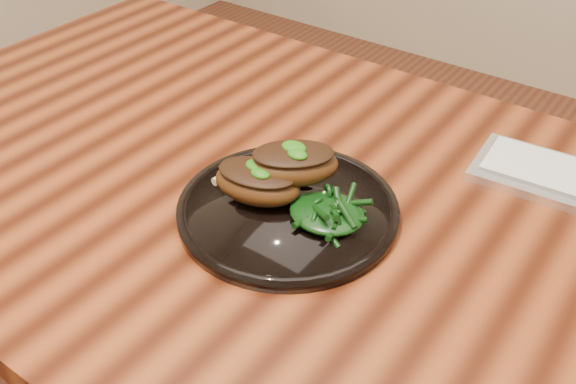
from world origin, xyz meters
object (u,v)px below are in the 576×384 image
object	(u,v)px
desk	(347,261)
greens_heap	(327,209)
plate	(288,209)
lamb_chop_front	(257,181)

from	to	relation	value
desk	greens_heap	bearing A→B (deg)	-101.11
plate	greens_heap	bearing A→B (deg)	5.19
desk	lamb_chop_front	distance (m)	0.17
plate	greens_heap	world-z (taller)	greens_heap
desk	greens_heap	distance (m)	0.12
desk	greens_heap	xyz separation A→B (m)	(-0.01, -0.04, 0.11)
greens_heap	lamb_chop_front	bearing A→B (deg)	-171.15
lamb_chop_front	desk	bearing A→B (deg)	29.17
desk	plate	xyz separation A→B (m)	(-0.06, -0.05, 0.09)
desk	lamb_chop_front	bearing A→B (deg)	-150.83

